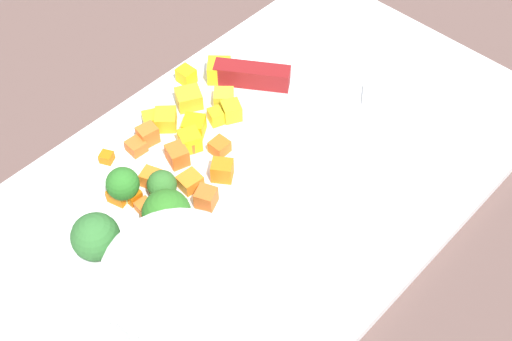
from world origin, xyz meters
The scene contains 32 objects.
ground_plane centered at (0.00, 0.00, 0.00)m, with size 4.00×4.00×0.00m, color brown.
cutting_board centered at (0.00, 0.00, 0.01)m, with size 0.55×0.31×0.01m, color white.
prep_bowl centered at (-0.13, -0.04, 0.03)m, with size 0.11×0.11×0.04m, color #BABFB9.
chef_knife centered at (0.11, 0.04, 0.02)m, with size 0.18×0.25×0.02m.
carrot_dice_0 centered at (-0.09, 0.04, 0.02)m, with size 0.01×0.01×0.01m, color orange.
carrot_dice_1 centered at (-0.08, 0.11, 0.02)m, with size 0.01×0.01×0.01m, color orange.
carrot_dice_2 centered at (-0.05, 0.01, 0.02)m, with size 0.02×0.02×0.02m, color orange.
carrot_dice_3 centered at (-0.04, 0.10, 0.02)m, with size 0.01×0.02×0.02m, color orange.
carrot_dice_4 centered at (-0.02, 0.02, 0.02)m, with size 0.02×0.02×0.02m, color orange.
carrot_dice_5 centered at (-0.02, 0.07, 0.02)m, with size 0.01×0.01×0.01m, color orange.
carrot_dice_6 centered at (-0.04, 0.03, 0.02)m, with size 0.02×0.02×0.01m, color orange.
carrot_dice_7 centered at (-0.03, 0.06, 0.02)m, with size 0.02×0.02×0.02m, color orange.
carrot_dice_8 centered at (-0.05, 0.10, 0.02)m, with size 0.01×0.02×0.01m, color orange.
carrot_dice_9 centered at (-0.07, 0.06, 0.02)m, with size 0.01×0.02×0.01m, color orange.
carrot_dice_10 centered at (-0.09, 0.06, 0.02)m, with size 0.01×0.01×0.01m, color orange.
carrot_dice_11 centered at (-0.01, 0.07, 0.02)m, with size 0.01×0.01×0.01m, color orange.
carrot_dice_12 centered at (0.00, 0.04, 0.02)m, with size 0.02×0.01×0.01m, color orange.
carrot_dice_13 centered at (-0.09, 0.07, 0.02)m, with size 0.02×0.02×0.01m, color orange.
pepper_dice_0 centered at (-0.02, 0.11, 0.02)m, with size 0.01×0.02×0.01m, color yellow.
pepper_dice_1 centered at (0.00, 0.08, 0.02)m, with size 0.02×0.02×0.02m, color yellow.
pepper_dice_2 centered at (0.07, 0.11, 0.02)m, with size 0.02×0.02×0.02m, color yellow.
pepper_dice_3 centered at (-0.01, 0.07, 0.02)m, with size 0.02×0.02×0.02m, color yellow.
pepper_dice_4 centered at (0.02, 0.07, 0.02)m, with size 0.01×0.01×0.01m, color yellow.
pepper_dice_5 centered at (0.05, 0.08, 0.02)m, with size 0.02×0.02×0.01m, color yellow.
pepper_dice_6 centered at (-0.01, 0.10, 0.02)m, with size 0.02×0.02×0.02m, color yellow.
pepper_dice_7 centered at (0.04, 0.13, 0.02)m, with size 0.02×0.01×0.02m, color yellow.
pepper_dice_8 centered at (0.02, 0.11, 0.02)m, with size 0.02×0.02×0.02m, color yellow.
pepper_dice_9 centered at (0.04, 0.07, 0.02)m, with size 0.02×0.02×0.02m, color yellow.
broccoli_floret_0 centered at (-0.09, 0.06, 0.03)m, with size 0.03×0.03×0.04m.
broccoli_floret_1 centered at (-0.09, 0.01, 0.04)m, with size 0.04×0.04×0.05m.
broccoli_floret_2 centered at (-0.14, 0.04, 0.03)m, with size 0.04×0.04×0.04m.
broccoli_floret_3 centered at (-0.07, 0.04, 0.03)m, with size 0.03×0.03×0.03m.
Camera 1 is at (-0.27, -0.25, 0.47)m, focal length 47.78 mm.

